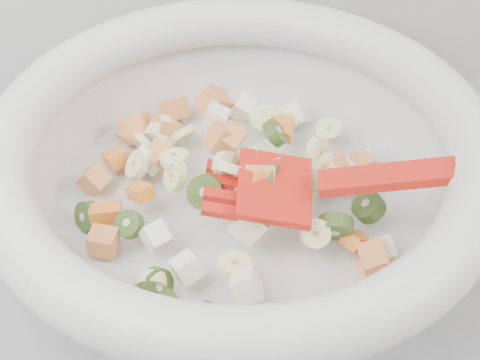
{
  "coord_description": "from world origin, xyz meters",
  "views": [
    {
      "loc": [
        0.19,
        1.08,
        1.35
      ],
      "look_at": [
        0.14,
        1.5,
        0.95
      ],
      "focal_mm": 55.0,
      "sensor_mm": 36.0,
      "label": 1
    }
  ],
  "objects": [
    {
      "name": "mixing_bowl",
      "position": [
        0.15,
        1.5,
        0.96
      ],
      "size": [
        0.47,
        0.4,
        0.12
      ],
      "color": "silver",
      "rests_on": "counter"
    }
  ]
}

